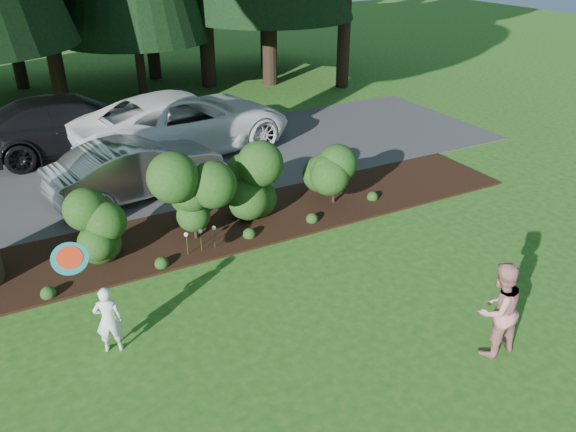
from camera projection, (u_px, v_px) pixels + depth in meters
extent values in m
plane|color=#235217|center=(265.00, 309.00, 9.99)|extent=(80.00, 80.00, 0.00)
cube|color=black|center=(201.00, 232.00, 12.53)|extent=(16.00, 2.50, 0.05)
cube|color=#38383A|center=(148.00, 169.00, 15.86)|extent=(22.00, 6.00, 0.03)
sphere|color=#164214|center=(106.00, 227.00, 11.35)|extent=(1.08, 1.08, 1.08)
cylinder|color=black|center=(110.00, 249.00, 11.58)|extent=(0.08, 0.08, 0.30)
sphere|color=#164214|center=(193.00, 201.00, 11.83)|extent=(1.35, 1.35, 1.35)
cylinder|color=black|center=(196.00, 233.00, 12.19)|extent=(0.08, 0.08, 0.30)
sphere|color=#164214|center=(264.00, 184.00, 12.88)|extent=(1.26, 1.26, 1.26)
cylinder|color=black|center=(264.00, 211.00, 13.19)|extent=(0.08, 0.08, 0.30)
sphere|color=#164214|center=(334.00, 177.00, 13.53)|extent=(1.17, 1.17, 1.17)
cylinder|color=black|center=(333.00, 198.00, 13.79)|extent=(0.08, 0.08, 0.30)
cylinder|color=#164214|center=(187.00, 246.00, 11.50)|extent=(0.01, 0.01, 0.50)
sphere|color=white|center=(186.00, 234.00, 11.38)|extent=(0.09, 0.09, 0.09)
cylinder|color=#164214|center=(201.00, 243.00, 11.63)|extent=(0.01, 0.01, 0.50)
sphere|color=white|center=(200.00, 231.00, 11.51)|extent=(0.09, 0.09, 0.09)
cylinder|color=#164214|center=(215.00, 239.00, 11.76)|extent=(0.01, 0.01, 0.50)
sphere|color=white|center=(214.00, 228.00, 11.64)|extent=(0.09, 0.09, 0.09)
imported|color=#B7B6BC|center=(137.00, 168.00, 13.96)|extent=(4.56, 2.33, 1.43)
imported|color=white|center=(185.00, 122.00, 16.69)|extent=(6.86, 3.90, 1.81)
imported|color=black|center=(75.00, 125.00, 16.65)|extent=(5.91, 2.44, 1.71)
imported|color=white|center=(109.00, 320.00, 8.78)|extent=(0.49, 0.39, 1.18)
imported|color=#A51622|center=(498.00, 309.00, 8.65)|extent=(0.80, 0.63, 1.62)
cylinder|color=teal|center=(70.00, 259.00, 8.47)|extent=(0.55, 0.45, 0.35)
cylinder|color=#F43814|center=(70.00, 258.00, 8.47)|extent=(0.38, 0.32, 0.25)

